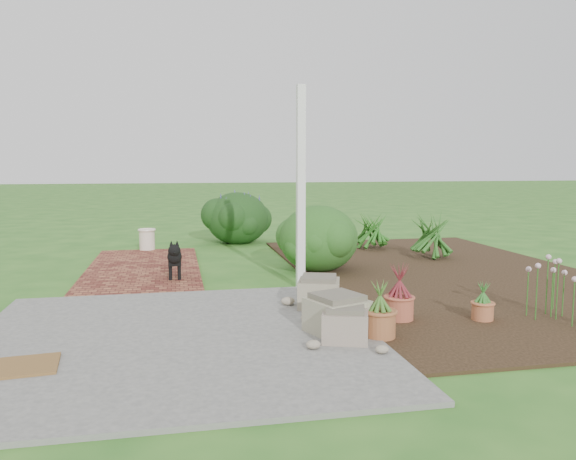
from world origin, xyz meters
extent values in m
plane|color=#2A641F|center=(0.00, 0.00, 0.00)|extent=(80.00, 80.00, 0.00)
cube|color=#5C5C5A|center=(-1.25, -1.75, 0.02)|extent=(3.50, 3.50, 0.04)
cube|color=#5A241C|center=(-1.70, 1.75, 0.02)|extent=(1.60, 3.50, 0.04)
cube|color=black|center=(2.50, 0.50, 0.01)|extent=(4.00, 7.00, 0.03)
cube|color=white|center=(0.30, 0.10, 1.25)|extent=(0.10, 0.10, 2.50)
cube|color=#746859|center=(0.19, -2.15, 0.17)|extent=(0.49, 0.49, 0.26)
cube|color=gray|center=(0.18, -1.93, 0.19)|extent=(0.59, 0.59, 0.30)
cube|color=gray|center=(0.25, -1.00, 0.18)|extent=(0.53, 0.53, 0.28)
cube|color=brown|center=(-2.47, -2.32, 0.05)|extent=(0.76, 0.54, 0.02)
cube|color=black|center=(-1.25, 0.85, 0.31)|extent=(0.17, 0.37, 0.17)
cylinder|color=black|center=(-1.30, 0.71, 0.13)|extent=(0.05, 0.05, 0.19)
cylinder|color=black|center=(-1.19, 0.71, 0.13)|extent=(0.05, 0.05, 0.19)
cylinder|color=black|center=(-1.30, 0.98, 0.13)|extent=(0.05, 0.05, 0.19)
cylinder|color=black|center=(-1.19, 0.98, 0.13)|extent=(0.05, 0.05, 0.19)
sphere|color=black|center=(-1.25, 0.62, 0.45)|extent=(0.16, 0.16, 0.16)
cone|color=black|center=(-1.25, 1.04, 0.42)|extent=(0.06, 0.11, 0.14)
cylinder|color=beige|center=(-1.72, 3.48, 0.22)|extent=(0.33, 0.33, 0.36)
ellipsoid|color=#0F3A0F|center=(0.79, 1.08, 0.51)|extent=(1.30, 1.30, 0.96)
cylinder|color=#A75138|center=(0.91, -1.59, 0.14)|extent=(0.34, 0.34, 0.23)
cylinder|color=#A45C37|center=(1.71, -1.77, 0.12)|extent=(0.23, 0.23, 0.17)
cylinder|color=#945732|center=(0.52, -2.09, 0.15)|extent=(0.30, 0.30, 0.24)
ellipsoid|color=black|center=(-0.03, 4.28, 0.52)|extent=(1.50, 1.50, 1.03)
camera|label=1|loc=(-1.23, -6.65, 1.55)|focal=35.00mm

